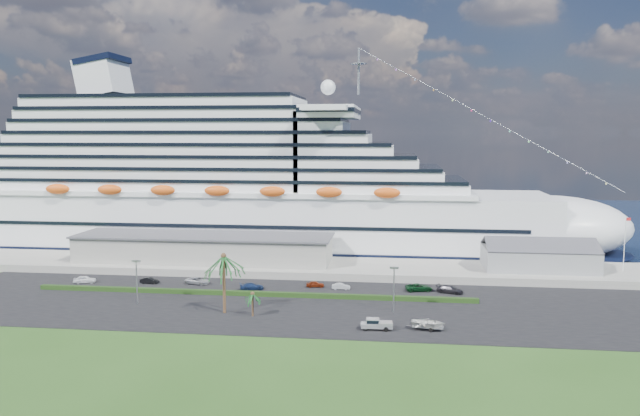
# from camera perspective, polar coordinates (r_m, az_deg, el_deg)

# --- Properties ---
(ground) EXTENTS (420.00, 420.00, 0.00)m
(ground) POSITION_cam_1_polar(r_m,az_deg,el_deg) (108.31, -4.11, -10.36)
(ground) COLOR #274B19
(ground) RESTS_ON ground
(asphalt_lot) EXTENTS (140.00, 38.00, 0.12)m
(asphalt_lot) POSITION_cam_1_polar(r_m,az_deg,el_deg) (118.66, -3.08, -8.78)
(asphalt_lot) COLOR black
(asphalt_lot) RESTS_ON ground
(wharf) EXTENTS (240.00, 20.00, 1.80)m
(wharf) POSITION_cam_1_polar(r_m,az_deg,el_deg) (146.26, -1.09, -5.43)
(wharf) COLOR gray
(wharf) RESTS_ON ground
(water) EXTENTS (420.00, 160.00, 0.02)m
(water) POSITION_cam_1_polar(r_m,az_deg,el_deg) (234.55, 1.99, -0.98)
(water) COLOR #0B1A32
(water) RESTS_ON ground
(cruise_ship) EXTENTS (191.00, 38.00, 54.00)m
(cruise_ship) POSITION_cam_1_polar(r_m,az_deg,el_deg) (171.33, -7.12, 1.68)
(cruise_ship) COLOR silver
(cruise_ship) RESTS_ON ground
(terminal_building) EXTENTS (61.00, 15.00, 6.30)m
(terminal_building) POSITION_cam_1_polar(r_m,az_deg,el_deg) (150.94, -10.55, -3.56)
(terminal_building) COLOR gray
(terminal_building) RESTS_ON wharf
(port_shed) EXTENTS (24.00, 12.31, 7.37)m
(port_shed) POSITION_cam_1_polar(r_m,az_deg,el_deg) (147.64, 19.37, -4.32)
(port_shed) COLOR gray
(port_shed) RESTS_ON wharf
(flagpole) EXTENTS (1.08, 0.16, 12.00)m
(flagpole) POSITION_cam_1_polar(r_m,az_deg,el_deg) (151.91, 26.10, -2.84)
(flagpole) COLOR silver
(flagpole) RESTS_ON wharf
(hedge) EXTENTS (88.00, 1.10, 0.90)m
(hedge) POSITION_cam_1_polar(r_m,az_deg,el_deg) (124.83, -6.33, -7.78)
(hedge) COLOR black
(hedge) RESTS_ON asphalt_lot
(lamp_post_left) EXTENTS (1.60, 0.35, 8.27)m
(lamp_post_left) POSITION_cam_1_polar(r_m,az_deg,el_deg) (122.53, -16.43, -6.00)
(lamp_post_left) COLOR gray
(lamp_post_left) RESTS_ON asphalt_lot
(lamp_post_right) EXTENTS (1.60, 0.35, 8.27)m
(lamp_post_right) POSITION_cam_1_polar(r_m,az_deg,el_deg) (112.69, 6.77, -6.89)
(lamp_post_right) COLOR gray
(lamp_post_right) RESTS_ON asphalt_lot
(palm_tall) EXTENTS (8.82, 8.82, 11.13)m
(palm_tall) POSITION_cam_1_polar(r_m,az_deg,el_deg) (112.05, -8.80, -4.98)
(palm_tall) COLOR #47301E
(palm_tall) RESTS_ON ground
(palm_short) EXTENTS (3.53, 3.53, 4.56)m
(palm_short) POSITION_cam_1_polar(r_m,az_deg,el_deg) (110.56, -6.19, -8.05)
(palm_short) COLOR #47301E
(palm_short) RESTS_ON ground
(parked_car_0) EXTENTS (4.95, 3.19, 1.57)m
(parked_car_0) POSITION_cam_1_polar(r_m,az_deg,el_deg) (143.33, -20.71, -6.13)
(parked_car_0) COLOR white
(parked_car_0) RESTS_ON asphalt_lot
(parked_car_1) EXTENTS (4.06, 1.73, 1.30)m
(parked_car_1) POSITION_cam_1_polar(r_m,az_deg,el_deg) (138.72, -15.32, -6.41)
(parked_car_1) COLOR black
(parked_car_1) RESTS_ON asphalt_lot
(parked_car_2) EXTENTS (5.58, 3.41, 1.45)m
(parked_car_2) POSITION_cam_1_polar(r_m,az_deg,el_deg) (135.89, -11.14, -6.54)
(parked_car_2) COLOR #9A9CA3
(parked_car_2) RESTS_ON asphalt_lot
(parked_car_3) EXTENTS (5.26, 3.50, 1.42)m
(parked_car_3) POSITION_cam_1_polar(r_m,az_deg,el_deg) (129.40, -6.26, -7.13)
(parked_car_3) COLOR navy
(parked_car_3) RESTS_ON asphalt_lot
(parked_car_4) EXTENTS (3.96, 2.06, 1.29)m
(parked_car_4) POSITION_cam_1_polar(r_m,az_deg,el_deg) (130.78, -0.44, -6.97)
(parked_car_4) COLOR maroon
(parked_car_4) RESTS_ON asphalt_lot
(parked_car_5) EXTENTS (3.75, 1.36, 1.23)m
(parked_car_5) POSITION_cam_1_polar(r_m,az_deg,el_deg) (129.03, 1.93, -7.18)
(parked_car_5) COLOR silver
(parked_car_5) RESTS_ON asphalt_lot
(parked_car_6) EXTENTS (5.86, 3.56, 1.52)m
(parked_car_6) POSITION_cam_1_polar(r_m,az_deg,el_deg) (129.14, 9.03, -7.18)
(parked_car_6) COLOR black
(parked_car_6) RESTS_ON asphalt_lot
(parked_car_7) EXTENTS (5.76, 3.88, 1.55)m
(parked_car_7) POSITION_cam_1_polar(r_m,az_deg,el_deg) (128.66, 11.78, -7.29)
(parked_car_7) COLOR black
(parked_car_7) RESTS_ON asphalt_lot
(pickup_truck) EXTENTS (5.28, 2.15, 1.83)m
(pickup_truck) POSITION_cam_1_polar(r_m,az_deg,el_deg) (103.80, 5.15, -10.49)
(pickup_truck) COLOR black
(pickup_truck) RESTS_ON asphalt_lot
(boat_trailer) EXTENTS (6.46, 4.69, 1.80)m
(boat_trailer) POSITION_cam_1_polar(r_m,az_deg,el_deg) (104.58, 9.84, -10.33)
(boat_trailer) COLOR gray
(boat_trailer) RESTS_ON asphalt_lot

